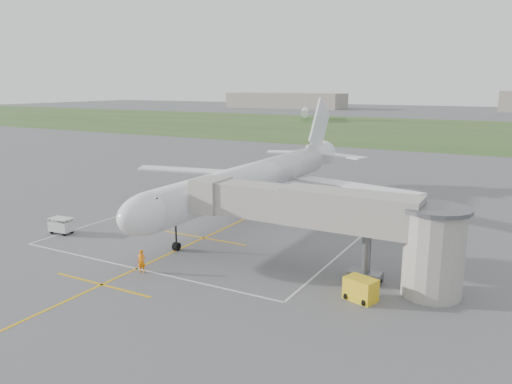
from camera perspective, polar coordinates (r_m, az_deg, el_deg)
The scene contains 11 objects.
ground at distance 59.83m, azimuth -0.53°, elevation -2.76°, with size 700.00×700.00×0.00m, color #525254.
grass_strip at distance 183.23m, azimuth 20.01°, elevation 6.60°, with size 700.00×120.00×0.02m, color #355625.
apron_markings at distance 55.03m, azimuth -3.51°, elevation -4.12°, with size 28.20×60.00×0.01m.
airliner at distance 59.50m, azimuth -0.18°, elevation 1.49°, with size 38.93×46.75×13.52m.
jet_bridge at distance 40.41m, azimuth 9.55°, elevation -3.31°, with size 23.40×5.00×7.20m.
gpu_unit at distance 37.72m, azimuth 11.86°, elevation -10.84°, with size 2.58×2.13×1.68m.
baggage_cart at distance 56.57m, azimuth -21.35°, elevation -3.60°, with size 2.52×1.62×1.68m.
ramp_worker_nose at distance 43.12m, azimuth -12.95°, elevation -7.72°, with size 0.70×0.46×1.93m, color orange.
ramp_worker_wing at distance 62.21m, azimuth -7.22°, elevation -1.49°, with size 0.81×0.63×1.66m, color orange.
distant_hangars at distance 318.84m, azimuth 21.15°, elevation 9.50°, with size 345.00×49.00×12.00m.
distant_aircraft at distance 224.17m, azimuth 26.87°, elevation 7.83°, with size 185.73×52.24×8.85m.
Camera 1 is at (28.42, -50.36, 15.39)m, focal length 35.00 mm.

